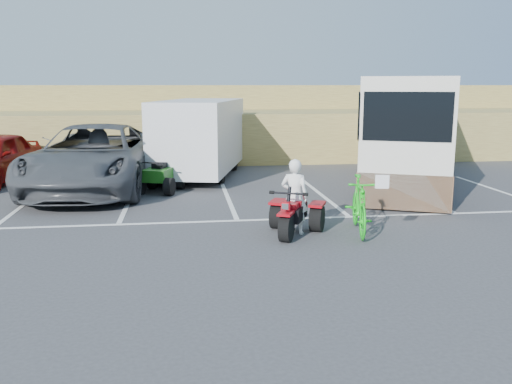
{
  "coord_description": "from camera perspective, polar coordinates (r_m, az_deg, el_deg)",
  "views": [
    {
      "loc": [
        -1.21,
        -9.76,
        3.09
      ],
      "look_at": [
        0.22,
        0.73,
        1.0
      ],
      "focal_mm": 38.0,
      "sensor_mm": 36.0,
      "label": 1
    }
  ],
  "objects": [
    {
      "name": "quad_atv_blue",
      "position": [
        16.67,
        -14.7,
        0.11
      ],
      "size": [
        1.26,
        1.49,
        0.84
      ],
      "primitive_type": null,
      "rotation": [
        0.0,
        0.0,
        0.25
      ],
      "color": "navy",
      "rests_on": "ground"
    },
    {
      "name": "ground",
      "position": [
        10.31,
        -0.64,
        -6.28
      ],
      "size": [
        100.0,
        100.0,
        0.0
      ],
      "primitive_type": "plane",
      "color": "#3B3B3D",
      "rests_on": "ground"
    },
    {
      "name": "quad_atv_green",
      "position": [
        16.26,
        -9.98,
        0.04
      ],
      "size": [
        1.52,
        1.76,
        0.97
      ],
      "primitive_type": null,
      "rotation": [
        0.0,
        0.0,
        -0.32
      ],
      "color": "#1A5B14",
      "rests_on": "ground"
    },
    {
      "name": "grey_pickup",
      "position": [
        16.85,
        -16.62,
        3.48
      ],
      "size": [
        3.8,
        7.24,
        1.94
      ],
      "primitive_type": "imported",
      "rotation": [
        0.0,
        0.0,
        -0.08
      ],
      "color": "#424449",
      "rests_on": "ground"
    },
    {
      "name": "green_dirt_bike",
      "position": [
        11.66,
        10.8,
        -1.35
      ],
      "size": [
        0.95,
        2.08,
        1.21
      ],
      "primitive_type": "imported",
      "rotation": [
        0.0,
        0.0,
        -0.2
      ],
      "color": "#14BF19",
      "rests_on": "ground"
    },
    {
      "name": "rv_motorhome",
      "position": [
        18.15,
        15.7,
        5.46
      ],
      "size": [
        5.78,
        9.21,
        3.26
      ],
      "rotation": [
        0.0,
        0.0,
        -0.42
      ],
      "color": "silver",
      "rests_on": "ground"
    },
    {
      "name": "grass_embankment",
      "position": [
        25.32,
        -5.01,
        7.34
      ],
      "size": [
        40.0,
        8.5,
        3.1
      ],
      "color": "olive",
      "rests_on": "ground"
    },
    {
      "name": "cargo_trailer",
      "position": [
        18.74,
        -5.9,
        5.95
      ],
      "size": [
        3.52,
        5.95,
        2.6
      ],
      "rotation": [
        0.0,
        0.0,
        -0.25
      ],
      "color": "silver",
      "rests_on": "ground"
    },
    {
      "name": "red_trike_atv",
      "position": [
        11.44,
        3.85,
        -4.53
      ],
      "size": [
        1.7,
        1.89,
        1.01
      ],
      "primitive_type": null,
      "rotation": [
        0.0,
        0.0,
        -0.43
      ],
      "color": "#9D0911",
      "rests_on": "ground"
    },
    {
      "name": "rider",
      "position": [
        11.4,
        4.08,
        -0.47
      ],
      "size": [
        0.69,
        0.59,
        1.59
      ],
      "primitive_type": "imported",
      "rotation": [
        0.0,
        0.0,
        2.71
      ],
      "color": "white",
      "rests_on": "ground"
    },
    {
      "name": "parking_stripes",
      "position": [
        14.32,
        0.79,
        -1.29
      ],
      "size": [
        28.0,
        5.16,
        0.01
      ],
      "color": "white",
      "rests_on": "ground"
    }
  ]
}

